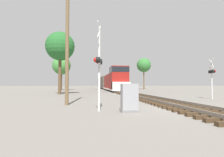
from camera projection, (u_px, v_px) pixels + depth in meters
name	position (u px, v px, depth m)	size (l,w,h in m)	color
ground_plane	(187.00, 109.00, 9.69)	(400.00, 400.00, 0.00)	slate
rail_track_bed	(187.00, 107.00, 9.70)	(2.60, 160.00, 0.31)	#42301E
freight_train	(107.00, 82.00, 53.14)	(3.09, 50.46, 4.65)	maroon
crossing_signal_near	(99.00, 62.00, 9.07)	(0.51, 1.01, 4.58)	silver
crossing_signal_far	(212.00, 74.00, 16.46)	(0.51, 1.01, 3.81)	silver
relay_cabinet	(129.00, 98.00, 8.76)	(0.87, 0.68, 1.41)	slate
utility_pole	(67.00, 38.00, 11.76)	(1.80, 0.24, 8.60)	brown
tree_far_right	(60.00, 47.00, 24.87)	(4.09, 4.09, 8.89)	brown
tree_mid_background	(62.00, 66.00, 43.99)	(4.56, 4.56, 8.47)	#473521
tree_deep_background	(144.00, 65.00, 51.73)	(4.18, 4.18, 9.27)	brown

